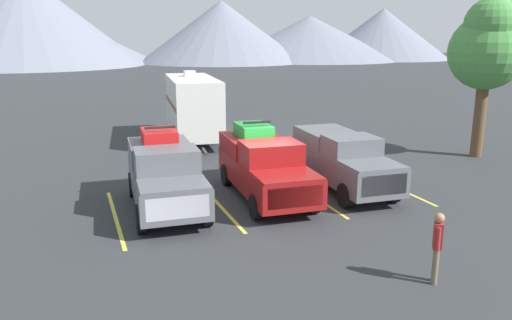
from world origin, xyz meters
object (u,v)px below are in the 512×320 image
(pickup_truck_a, at_px, (165,173))
(camper_trailer_a, at_px, (193,105))
(pickup_truck_b, at_px, (264,164))
(person_a, at_px, (437,243))
(pickup_truck_c, at_px, (342,159))

(pickup_truck_a, height_order, camper_trailer_a, camper_trailer_a)
(pickup_truck_b, height_order, person_a, pickup_truck_b)
(pickup_truck_c, height_order, person_a, pickup_truck_c)
(pickup_truck_a, height_order, pickup_truck_c, pickup_truck_a)
(pickup_truck_c, relative_size, camper_trailer_a, 0.72)
(camper_trailer_a, bearing_deg, pickup_truck_c, -72.85)
(camper_trailer_a, height_order, person_a, camper_trailer_a)
(pickup_truck_c, bearing_deg, camper_trailer_a, 107.15)
(camper_trailer_a, bearing_deg, person_a, -85.45)
(pickup_truck_c, distance_m, person_a, 7.65)
(pickup_truck_c, xyz_separation_m, person_a, (-1.79, -7.44, -0.13))
(pickup_truck_c, height_order, camper_trailer_a, camper_trailer_a)
(camper_trailer_a, bearing_deg, pickup_truck_a, -108.52)
(pickup_truck_a, relative_size, pickup_truck_b, 0.93)
(pickup_truck_a, relative_size, camper_trailer_a, 0.68)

